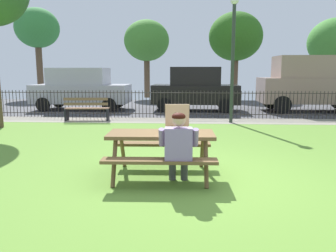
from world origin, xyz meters
TOP-DOWN VIEW (x-y plane):
  - ground at (0.00, 1.65)m, footprint 28.00×11.30m
  - cobblestone_walkway at (0.00, 6.60)m, footprint 28.00×1.40m
  - street_asphalt at (0.00, 11.26)m, footprint 28.00×7.91m
  - picnic_table_foreground at (-0.74, 0.10)m, footprint 1.84×1.53m
  - pizza_box_open at (-0.47, 0.21)m, footprint 0.44×0.51m
  - adult_at_table at (-0.43, -0.39)m, footprint 0.62×0.60m
  - iron_fence_streetside at (0.00, 7.30)m, footprint 20.17×0.03m
  - park_bench_left at (-3.99, 6.47)m, footprint 1.63×0.58m
  - lamp_post_walkway at (1.25, 6.25)m, footprint 0.28×0.28m
  - parked_car_far_left at (-5.25, 9.78)m, footprint 4.41×1.93m
  - parked_car_left at (0.08, 9.78)m, footprint 3.97×1.96m
  - parked_car_center at (5.34, 9.78)m, footprint 4.70×2.07m
  - far_tree_left at (-10.49, 17.14)m, footprint 2.94×2.94m
  - far_tree_midleft at (-3.05, 17.14)m, footprint 3.01×3.01m
  - far_tree_center at (2.83, 17.14)m, footprint 3.50×3.50m
  - far_tree_midright at (9.23, 17.14)m, footprint 3.44×3.44m

SIDE VIEW (x-z plane):
  - ground at x=0.00m, z-range -0.02..0.00m
  - street_asphalt at x=0.00m, z-range -0.01..0.00m
  - cobblestone_walkway at x=0.00m, z-range -0.01..0.00m
  - park_bench_left at x=-3.99m, z-range -0.01..0.84m
  - iron_fence_streetside at x=0.00m, z-range 0.01..1.07m
  - picnic_table_foreground at x=-0.74m, z-range 0.20..0.99m
  - adult_at_table at x=-0.43m, z-range 0.06..1.25m
  - pizza_box_open at x=-0.47m, z-range 0.65..1.12m
  - parked_car_far_left at x=-5.25m, z-range 0.04..1.98m
  - parked_car_left at x=0.08m, z-range 0.02..2.00m
  - parked_car_center at x=5.34m, z-range 0.08..2.54m
  - lamp_post_walkway at x=1.25m, z-range 0.46..4.73m
  - far_tree_midright at x=9.23m, z-range 1.00..6.17m
  - far_tree_midleft at x=-3.05m, z-range 1.19..6.34m
  - far_tree_center at x=2.83m, z-range 1.19..6.79m
  - far_tree_left at x=-10.49m, z-range 1.60..7.59m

